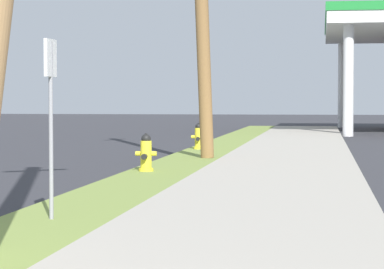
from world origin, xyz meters
name	(u,v)px	position (x,y,z in m)	size (l,w,h in m)	color
fire_hydrant_second	(146,155)	(0.41, 11.21, 0.45)	(0.42, 0.38, 0.74)	yellow
fire_hydrant_third	(199,138)	(0.37, 18.71, 0.45)	(0.42, 0.37, 0.74)	yellow
street_sign_post	(51,91)	(0.68, 4.52, 1.63)	(0.05, 0.36, 2.12)	gray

